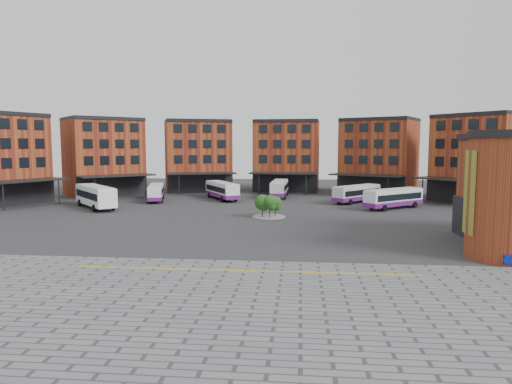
# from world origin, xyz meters

# --- Properties ---
(ground) EXTENTS (160.00, 160.00, 0.00)m
(ground) POSITION_xyz_m (0.00, 0.00, 0.00)
(ground) COLOR #28282B
(ground) RESTS_ON ground
(paving_zone) EXTENTS (50.00, 22.00, 0.02)m
(paving_zone) POSITION_xyz_m (2.00, -22.00, 0.01)
(paving_zone) COLOR slate
(paving_zone) RESTS_ON ground
(yellow_line) EXTENTS (26.00, 0.15, 0.02)m
(yellow_line) POSITION_xyz_m (2.00, -14.00, 0.03)
(yellow_line) COLOR gold
(yellow_line) RESTS_ON paving_zone
(main_building) EXTENTS (94.14, 42.48, 14.60)m
(main_building) POSITION_xyz_m (-4.77, 38.25, 7.23)
(main_building) COLOR #984621
(main_building) RESTS_ON ground
(tree_island) EXTENTS (4.40, 4.40, 3.04)m
(tree_island) POSITION_xyz_m (2.01, 11.62, 1.73)
(tree_island) COLOR gray
(tree_island) RESTS_ON ground
(bus_a) EXTENTS (9.84, 10.71, 3.36)m
(bus_a) POSITION_xyz_m (-24.46, 17.95, 1.99)
(bus_a) COLOR white
(bus_a) RESTS_ON ground
(bus_b) EXTENTS (4.67, 9.99, 2.74)m
(bus_b) POSITION_xyz_m (-18.32, 27.74, 1.49)
(bus_b) COLOR white
(bus_b) RESTS_ON ground
(bus_c) EXTENTS (7.47, 10.62, 3.04)m
(bus_c) POSITION_xyz_m (-7.47, 30.73, 1.65)
(bus_c) COLOR white
(bus_c) RESTS_ON ground
(bus_d) EXTENTS (3.06, 10.86, 3.03)m
(bus_d) POSITION_xyz_m (2.33, 35.33, 1.64)
(bus_d) COLOR silver
(bus_d) RESTS_ON ground
(bus_e) EXTENTS (8.61, 9.04, 2.86)m
(bus_e) POSITION_xyz_m (15.38, 28.57, 1.55)
(bus_e) COLOR silver
(bus_e) RESTS_ON ground
(bus_f) EXTENTS (9.72, 8.58, 2.98)m
(bus_f) POSITION_xyz_m (19.96, 21.75, 1.61)
(bus_f) COLOR white
(bus_f) RESTS_ON ground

